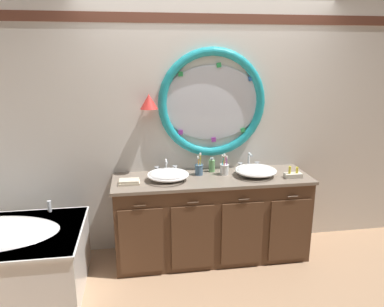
{
  "coord_description": "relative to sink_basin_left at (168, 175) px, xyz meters",
  "views": [
    {
      "loc": [
        -0.72,
        -3.02,
        2.0
      ],
      "look_at": [
        -0.21,
        0.25,
        1.1
      ],
      "focal_mm": 34.15,
      "sensor_mm": 36.0,
      "label": 1
    }
  ],
  "objects": [
    {
      "name": "ground_plane",
      "position": [
        0.44,
        -0.24,
        -0.9
      ],
      "size": [
        14.0,
        14.0,
        0.0
      ],
      "primitive_type": "plane",
      "color": "tan"
    },
    {
      "name": "toiletry_basket",
      "position": [
        1.2,
        -0.11,
        -0.03
      ],
      "size": [
        0.17,
        0.08,
        0.12
      ],
      "color": "beige",
      "rests_on": "vanity_counter"
    },
    {
      "name": "soap_dispenser",
      "position": [
        0.46,
        0.2,
        0.01
      ],
      "size": [
        0.06,
        0.07,
        0.15
      ],
      "color": "#6BAD66",
      "rests_on": "vanity_counter"
    },
    {
      "name": "toothbrush_holder_right",
      "position": [
        0.56,
        0.09,
        0.01
      ],
      "size": [
        0.09,
        0.09,
        0.22
      ],
      "color": "white",
      "rests_on": "vanity_counter"
    },
    {
      "name": "faucet_set_right",
      "position": [
        0.86,
        0.23,
        0.01
      ],
      "size": [
        0.23,
        0.12,
        0.18
      ],
      "color": "silver",
      "rests_on": "vanity_counter"
    },
    {
      "name": "folded_hand_towel",
      "position": [
        -0.36,
        -0.04,
        -0.03
      ],
      "size": [
        0.2,
        0.13,
        0.04
      ],
      "color": "beige",
      "rests_on": "vanity_counter"
    },
    {
      "name": "toothbrush_holder_left",
      "position": [
        0.32,
        0.12,
        0.01
      ],
      "size": [
        0.09,
        0.09,
        0.22
      ],
      "color": "slate",
      "rests_on": "vanity_counter"
    },
    {
      "name": "sink_basin_left",
      "position": [
        0.0,
        0.0,
        0.0
      ],
      "size": [
        0.4,
        0.4,
        0.11
      ],
      "color": "white",
      "rests_on": "vanity_counter"
    },
    {
      "name": "sink_basin_right",
      "position": [
        0.86,
        0.0,
        -0.0
      ],
      "size": [
        0.4,
        0.4,
        0.11
      ],
      "color": "white",
      "rests_on": "vanity_counter"
    },
    {
      "name": "back_wall_assembly",
      "position": [
        0.44,
        0.35,
        0.42
      ],
      "size": [
        6.4,
        0.26,
        2.6
      ],
      "color": "silver",
      "rests_on": "ground_plane"
    },
    {
      "name": "faucet_set_left",
      "position": [
        0.0,
        0.23,
        0.01
      ],
      "size": [
        0.24,
        0.14,
        0.15
      ],
      "color": "silver",
      "rests_on": "vanity_counter"
    },
    {
      "name": "vanity_counter",
      "position": [
        0.43,
        0.03,
        -0.47
      ],
      "size": [
        1.91,
        0.61,
        0.85
      ],
      "color": "brown",
      "rests_on": "ground_plane"
    }
  ]
}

